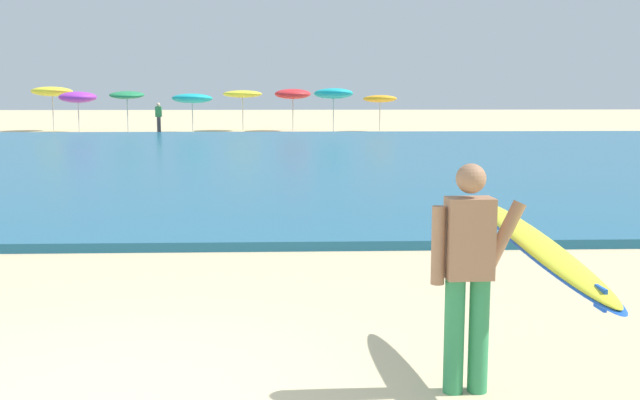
% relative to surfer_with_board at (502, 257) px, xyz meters
% --- Properties ---
extents(sea, '(120.00, 28.00, 0.14)m').
position_rel_surfer_with_board_xyz_m(sea, '(-2.88, 18.98, -0.96)').
color(sea, '#1E6084').
rests_on(sea, ground).
extents(surfer_with_board, '(1.01, 2.76, 1.73)m').
position_rel_surfer_with_board_xyz_m(surfer_with_board, '(0.00, 0.00, 0.00)').
color(surfer_with_board, '#338E56').
rests_on(surfer_with_board, ground).
extents(beach_umbrella_0, '(2.20, 2.23, 2.48)m').
position_rel_surfer_with_board_xyz_m(beach_umbrella_0, '(-14.63, 36.50, 1.12)').
color(beach_umbrella_0, beige).
rests_on(beach_umbrella_0, ground).
extents(beach_umbrella_1, '(1.96, 1.96, 2.16)m').
position_rel_surfer_with_board_xyz_m(beach_umbrella_1, '(-12.86, 35.11, 0.83)').
color(beach_umbrella_1, beige).
rests_on(beach_umbrella_1, ground).
extents(beach_umbrella_2, '(1.79, 1.81, 2.23)m').
position_rel_surfer_with_board_xyz_m(beach_umbrella_2, '(-10.07, 34.14, 0.94)').
color(beach_umbrella_2, beige).
rests_on(beach_umbrella_2, ground).
extents(beach_umbrella_3, '(2.14, 2.17, 2.11)m').
position_rel_surfer_with_board_xyz_m(beach_umbrella_3, '(-6.79, 34.73, 0.76)').
color(beach_umbrella_3, beige).
rests_on(beach_umbrella_3, ground).
extents(beach_umbrella_4, '(2.14, 2.15, 2.25)m').
position_rel_surfer_with_board_xyz_m(beach_umbrella_4, '(-4.24, 36.28, 0.98)').
color(beach_umbrella_4, beige).
rests_on(beach_umbrella_4, ground).
extents(beach_umbrella_5, '(1.97, 1.98, 2.32)m').
position_rel_surfer_with_board_xyz_m(beach_umbrella_5, '(-1.49, 35.99, 0.99)').
color(beach_umbrella_5, beige).
rests_on(beach_umbrella_5, ground).
extents(beach_umbrella_6, '(2.07, 2.11, 2.41)m').
position_rel_surfer_with_board_xyz_m(beach_umbrella_6, '(0.65, 34.43, 1.02)').
color(beach_umbrella_6, beige).
rests_on(beach_umbrella_6, ground).
extents(beach_umbrella_7, '(1.81, 1.83, 2.02)m').
position_rel_surfer_with_board_xyz_m(beach_umbrella_7, '(3.20, 35.20, 0.73)').
color(beach_umbrella_7, beige).
rests_on(beach_umbrella_7, ground).
extents(beachgoer_near_row_left, '(0.32, 0.20, 1.58)m').
position_rel_surfer_with_board_xyz_m(beachgoer_near_row_left, '(-8.54, 34.52, -0.19)').
color(beachgoer_near_row_left, '#383842').
rests_on(beachgoer_near_row_left, ground).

